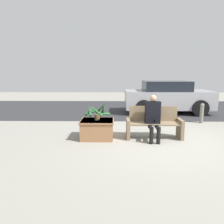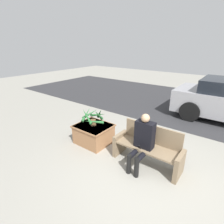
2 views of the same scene
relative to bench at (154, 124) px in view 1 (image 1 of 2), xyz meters
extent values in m
plane|color=gray|center=(0.22, -0.41, -0.41)|extent=(30.00, 30.00, 0.00)
cube|color=#2D2D30|center=(0.22, 5.10, -0.41)|extent=(20.00, 6.00, 0.01)
cube|color=#7A664C|center=(-0.74, -0.06, -0.14)|extent=(0.09, 0.51, 0.55)
cube|color=#7A664C|center=(0.74, -0.06, -0.14)|extent=(0.09, 0.51, 0.55)
cube|color=#7A664C|center=(0.00, -0.06, 0.02)|extent=(1.39, 0.47, 0.04)
cube|color=#7A664C|center=(0.00, 0.18, 0.26)|extent=(1.39, 0.04, 0.44)
cube|color=black|center=(-0.06, -0.10, 0.35)|extent=(0.41, 0.22, 0.61)
sphere|color=tan|center=(-0.06, -0.12, 0.75)|extent=(0.18, 0.18, 0.18)
cylinder|color=black|center=(-0.16, -0.33, -0.02)|extent=(0.11, 0.47, 0.11)
cylinder|color=black|center=(0.03, -0.33, -0.02)|extent=(0.11, 0.47, 0.11)
cylinder|color=black|center=(-0.16, -0.56, -0.19)|extent=(0.10, 0.10, 0.45)
cylinder|color=black|center=(0.03, -0.56, -0.19)|extent=(0.10, 0.10, 0.45)
cube|color=black|center=(-0.06, -0.33, 0.15)|extent=(0.07, 0.09, 0.12)
cube|color=#936642|center=(-1.62, -0.07, -0.15)|extent=(0.89, 0.79, 0.53)
cube|color=#936642|center=(-1.62, -0.07, 0.10)|extent=(0.94, 0.84, 0.04)
cylinder|color=brown|center=(-1.62, -0.07, 0.20)|extent=(0.15, 0.15, 0.17)
cone|color=#26602D|center=(-1.45, -0.04, 0.46)|extent=(0.15, 0.41, 0.40)
cone|color=#26602D|center=(-1.51, 0.07, 0.45)|extent=(0.38, 0.30, 0.38)
cone|color=#26602D|center=(-1.65, 0.16, 0.35)|extent=(0.50, 0.15, 0.20)
cone|color=#26602D|center=(-1.82, 0.02, 0.38)|extent=(0.28, 0.46, 0.26)
cone|color=#26602D|center=(-1.82, -0.12, 0.40)|extent=(0.19, 0.47, 0.31)
cone|color=#26602D|center=(-1.66, -0.26, 0.43)|extent=(0.44, 0.17, 0.36)
cone|color=#26602D|center=(-1.43, -0.22, 0.33)|extent=(0.37, 0.43, 0.17)
cube|color=#99999E|center=(1.31, 4.02, 0.22)|extent=(3.89, 1.80, 0.80)
cube|color=black|center=(1.21, 4.02, 0.84)|extent=(2.02, 1.66, 0.45)
cylinder|color=black|center=(2.52, 3.12, -0.06)|extent=(0.71, 0.18, 0.71)
cylinder|color=black|center=(2.52, 4.92, -0.06)|extent=(0.71, 0.18, 0.71)
cylinder|color=black|center=(0.10, 3.12, -0.06)|extent=(0.71, 0.18, 0.71)
cylinder|color=black|center=(0.10, 4.92, -0.06)|extent=(0.71, 0.18, 0.71)
cylinder|color=slate|center=(2.10, 1.89, -0.10)|extent=(0.14, 0.14, 0.63)
sphere|color=slate|center=(2.10, 1.89, 0.25)|extent=(0.15, 0.15, 0.15)
camera|label=1|loc=(-1.10, -6.09, 1.44)|focal=35.00mm
camera|label=2|loc=(1.41, -3.22, 2.18)|focal=28.00mm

